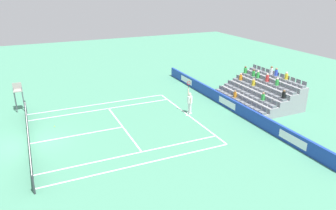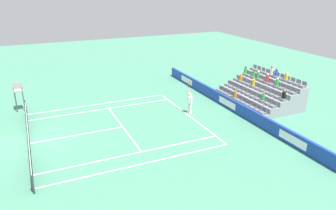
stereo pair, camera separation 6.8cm
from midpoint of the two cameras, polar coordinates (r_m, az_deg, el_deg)
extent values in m
plane|color=#47896B|center=(23.23, -23.54, -6.36)|extent=(80.00, 80.00, 0.00)
cube|color=white|center=(25.81, 3.57, -1.82)|extent=(10.97, 0.10, 0.01)
cube|color=white|center=(23.93, -8.17, -3.90)|extent=(8.23, 0.10, 0.01)
cube|color=white|center=(23.36, -15.73, -5.16)|extent=(0.10, 6.40, 0.01)
cube|color=white|center=(27.52, -11.55, -0.74)|extent=(0.10, 11.89, 0.01)
cube|color=white|center=(20.29, -6.03, -8.59)|extent=(0.10, 11.89, 0.01)
cube|color=white|center=(28.77, -12.19, 0.17)|extent=(0.10, 11.89, 0.01)
cube|color=white|center=(19.17, -4.69, -10.45)|extent=(0.10, 11.89, 0.01)
cube|color=white|center=(25.77, 3.37, -1.85)|extent=(0.10, 0.20, 0.01)
cube|color=#193899|center=(27.51, 10.61, 0.41)|extent=(22.34, 0.20, 0.98)
cube|color=white|center=(22.29, 21.26, -5.77)|extent=(2.38, 0.01, 0.55)
cube|color=white|center=(27.45, 10.42, 0.37)|extent=(2.38, 0.01, 0.55)
cube|color=white|center=(33.49, 3.24, 4.45)|extent=(2.38, 0.01, 0.55)
cylinder|color=#33383D|center=(28.52, -24.16, -0.29)|extent=(0.10, 0.10, 1.07)
cylinder|color=#33383D|center=(17.76, -23.03, -13.03)|extent=(0.10, 0.10, 1.07)
cube|color=black|center=(23.03, -23.71, -5.34)|extent=(11.77, 0.02, 0.92)
cube|color=white|center=(22.84, -23.88, -4.26)|extent=(11.77, 0.04, 0.04)
cylinder|color=white|center=(25.92, 3.95, -0.66)|extent=(0.16, 0.16, 0.90)
cylinder|color=white|center=(26.11, 3.65, -0.50)|extent=(0.16, 0.16, 0.90)
cube|color=white|center=(26.08, 3.93, -1.50)|extent=(0.15, 0.27, 0.08)
cube|color=white|center=(26.26, 3.63, -1.33)|extent=(0.15, 0.27, 0.08)
cube|color=white|center=(25.75, 3.84, 0.97)|extent=(0.26, 0.38, 0.60)
sphere|color=beige|center=(25.60, 3.86, 1.94)|extent=(0.24, 0.24, 0.24)
cylinder|color=beige|center=(25.72, 3.60, 2.40)|extent=(0.09, 0.09, 0.62)
cylinder|color=beige|center=(25.55, 4.02, 0.85)|extent=(0.09, 0.09, 0.56)
cylinder|color=black|center=(25.58, 3.62, 3.35)|extent=(0.04, 0.04, 0.28)
torus|color=red|center=(25.50, 3.63, 3.95)|extent=(0.06, 0.31, 0.31)
sphere|color=#D1E533|center=(25.42, 3.65, 4.56)|extent=(0.07, 0.07, 0.07)
cylinder|color=#474C54|center=(28.84, -24.48, 0.56)|extent=(0.07, 0.07, 1.71)
cylinder|color=#474C54|center=(28.87, -25.65, 0.39)|extent=(0.07, 0.07, 1.71)
cylinder|color=#474C54|center=(29.41, -24.50, 0.93)|extent=(0.07, 0.07, 1.71)
cylinder|color=#474C54|center=(29.43, -25.66, 0.76)|extent=(0.07, 0.07, 1.71)
cube|color=gray|center=(28.87, -25.34, 2.33)|extent=(0.70, 0.70, 0.08)
cube|color=gray|center=(29.09, -25.44, 3.10)|extent=(0.06, 0.70, 0.55)
cube|color=#474C54|center=(28.81, -24.77, 2.76)|extent=(0.56, 0.05, 0.04)
cube|color=#474C54|center=(28.83, -26.03, 2.57)|extent=(0.56, 0.05, 0.04)
cube|color=gray|center=(28.21, 12.37, 0.19)|extent=(6.82, 0.95, 0.42)
cube|color=slate|center=(25.88, 16.45, -1.38)|extent=(0.48, 0.44, 0.20)
cube|color=slate|center=(25.91, 16.84, -0.80)|extent=(0.48, 0.04, 0.30)
cube|color=slate|center=(26.31, 15.59, -0.92)|extent=(0.48, 0.44, 0.20)
cube|color=slate|center=(26.34, 15.98, -0.35)|extent=(0.48, 0.04, 0.30)
cube|color=slate|center=(26.75, 14.76, -0.48)|extent=(0.48, 0.44, 0.20)
cube|color=slate|center=(26.78, 15.14, 0.09)|extent=(0.48, 0.04, 0.30)
cube|color=slate|center=(27.19, 13.95, -0.04)|extent=(0.48, 0.44, 0.20)
cube|color=slate|center=(27.23, 14.33, 0.51)|extent=(0.48, 0.04, 0.30)
cube|color=slate|center=(27.65, 13.17, 0.37)|extent=(0.48, 0.44, 0.20)
cube|color=slate|center=(27.68, 13.55, 0.92)|extent=(0.48, 0.04, 0.30)
cube|color=slate|center=(28.11, 12.42, 0.78)|extent=(0.48, 0.44, 0.20)
cube|color=slate|center=(28.14, 12.79, 1.31)|extent=(0.48, 0.04, 0.30)
cube|color=slate|center=(28.57, 11.69, 1.17)|extent=(0.48, 0.44, 0.20)
cube|color=slate|center=(28.61, 12.05, 1.70)|extent=(0.48, 0.04, 0.30)
cube|color=slate|center=(29.04, 10.98, 1.55)|extent=(0.48, 0.44, 0.20)
cube|color=slate|center=(29.08, 11.34, 2.06)|extent=(0.48, 0.04, 0.30)
cube|color=slate|center=(29.52, 10.30, 1.91)|extent=(0.48, 0.44, 0.20)
cube|color=slate|center=(29.55, 10.65, 2.42)|extent=(0.48, 0.04, 0.30)
cube|color=slate|center=(30.00, 9.64, 2.27)|extent=(0.48, 0.44, 0.20)
cube|color=slate|center=(30.03, 9.99, 2.77)|extent=(0.48, 0.04, 0.30)
cube|color=slate|center=(30.49, 9.00, 2.61)|extent=(0.48, 0.44, 0.20)
cube|color=slate|center=(30.52, 9.34, 3.10)|extent=(0.48, 0.04, 0.30)
cube|color=gray|center=(28.70, 13.93, 0.86)|extent=(6.82, 0.95, 0.84)
cube|color=slate|center=(26.33, 18.12, -0.20)|extent=(0.48, 0.44, 0.20)
cube|color=slate|center=(26.38, 18.51, 0.37)|extent=(0.48, 0.04, 0.30)
cube|color=slate|center=(26.76, 17.25, 0.23)|extent=(0.48, 0.44, 0.20)
cube|color=slate|center=(26.80, 17.63, 0.79)|extent=(0.48, 0.04, 0.30)
cube|color=slate|center=(27.19, 16.40, 0.65)|extent=(0.48, 0.44, 0.20)
cube|color=slate|center=(27.23, 16.78, 1.21)|extent=(0.48, 0.04, 0.30)
cube|color=slate|center=(27.63, 15.59, 1.06)|extent=(0.48, 0.44, 0.20)
cube|color=slate|center=(27.67, 15.96, 1.60)|extent=(0.48, 0.04, 0.30)
cube|color=slate|center=(28.08, 14.79, 1.45)|extent=(0.48, 0.44, 0.20)
cube|color=slate|center=(28.12, 15.16, 1.99)|extent=(0.48, 0.04, 0.30)
cube|color=slate|center=(28.53, 14.02, 1.84)|extent=(0.48, 0.44, 0.20)
cube|color=slate|center=(28.57, 14.38, 2.36)|extent=(0.48, 0.04, 0.30)
cube|color=slate|center=(28.99, 13.28, 2.21)|extent=(0.48, 0.44, 0.20)
cube|color=slate|center=(29.03, 13.64, 2.72)|extent=(0.48, 0.04, 0.30)
cube|color=slate|center=(29.45, 12.56, 2.56)|extent=(0.48, 0.44, 0.20)
cube|color=slate|center=(29.49, 12.91, 3.07)|extent=(0.48, 0.04, 0.30)
cube|color=slate|center=(29.92, 11.86, 2.91)|extent=(0.48, 0.44, 0.20)
cube|color=slate|center=(29.96, 12.21, 3.41)|extent=(0.48, 0.04, 0.30)
cube|color=slate|center=(30.40, 11.18, 3.24)|extent=(0.48, 0.44, 0.20)
cube|color=slate|center=(30.44, 11.52, 3.74)|extent=(0.48, 0.04, 0.30)
cube|color=slate|center=(30.88, 10.52, 3.57)|extent=(0.48, 0.44, 0.20)
cube|color=slate|center=(30.92, 10.86, 4.05)|extent=(0.48, 0.04, 0.30)
cube|color=gray|center=(29.21, 15.44, 1.50)|extent=(6.82, 0.95, 1.26)
cube|color=slate|center=(26.82, 19.73, 0.94)|extent=(0.48, 0.44, 0.20)
cube|color=slate|center=(26.88, 20.11, 1.50)|extent=(0.48, 0.04, 0.30)
cube|color=slate|center=(27.24, 18.85, 1.35)|extent=(0.48, 0.44, 0.20)
cube|color=slate|center=(27.29, 19.22, 1.90)|extent=(0.48, 0.04, 0.30)
cube|color=slate|center=(27.66, 18.00, 1.74)|extent=(0.48, 0.44, 0.20)
cube|color=slate|center=(27.72, 18.36, 2.29)|extent=(0.48, 0.04, 0.30)
cube|color=slate|center=(28.10, 17.17, 2.13)|extent=(0.48, 0.44, 0.20)
cube|color=slate|center=(28.15, 17.53, 2.66)|extent=(0.48, 0.04, 0.30)
cube|color=slate|center=(28.54, 16.36, 2.50)|extent=(0.48, 0.44, 0.20)
cube|color=slate|center=(28.59, 16.72, 3.02)|extent=(0.48, 0.04, 0.30)
cube|color=slate|center=(28.98, 15.58, 2.86)|extent=(0.48, 0.44, 0.20)
cube|color=slate|center=(29.03, 15.94, 3.38)|extent=(0.48, 0.04, 0.30)
cube|color=slate|center=(29.43, 14.82, 3.21)|extent=(0.48, 0.44, 0.20)
cube|color=slate|center=(29.48, 15.17, 3.72)|extent=(0.48, 0.04, 0.30)
cube|color=slate|center=(29.89, 14.09, 3.55)|extent=(0.48, 0.44, 0.20)
cube|color=slate|center=(29.94, 14.43, 4.05)|extent=(0.48, 0.04, 0.30)
cube|color=slate|center=(30.35, 13.38, 3.87)|extent=(0.48, 0.44, 0.20)
cube|color=slate|center=(30.40, 13.72, 4.36)|extent=(0.48, 0.04, 0.30)
cube|color=slate|center=(30.82, 12.69, 4.19)|extent=(0.48, 0.44, 0.20)
cube|color=slate|center=(30.87, 13.02, 4.67)|extent=(0.48, 0.04, 0.30)
cube|color=slate|center=(31.30, 12.01, 4.50)|extent=(0.48, 0.44, 0.20)
cube|color=slate|center=(31.35, 12.34, 4.97)|extent=(0.48, 0.04, 0.30)
cube|color=gray|center=(29.74, 16.90, 2.12)|extent=(6.82, 0.95, 1.68)
cube|color=slate|center=(27.34, 21.29, 2.04)|extent=(0.48, 0.44, 0.20)
cube|color=slate|center=(27.41, 21.65, 2.58)|extent=(0.48, 0.04, 0.30)
cube|color=slate|center=(27.75, 20.40, 2.42)|extent=(0.48, 0.44, 0.20)
cube|color=slate|center=(27.82, 20.76, 2.96)|extent=(0.48, 0.04, 0.30)
cube|color=slate|center=(28.17, 19.54, 2.80)|extent=(0.48, 0.44, 0.20)
cube|color=slate|center=(28.23, 19.89, 3.33)|extent=(0.48, 0.04, 0.30)
cube|color=slate|center=(28.59, 18.70, 3.16)|extent=(0.48, 0.44, 0.20)
cube|color=slate|center=(28.66, 19.05, 3.68)|extent=(0.48, 0.04, 0.30)
cube|color=slate|center=(29.02, 17.88, 3.51)|extent=(0.48, 0.44, 0.20)
cube|color=slate|center=(29.09, 18.23, 4.02)|extent=(0.48, 0.04, 0.30)
cube|color=slate|center=(29.46, 17.09, 3.85)|extent=(0.48, 0.44, 0.20)
cube|color=slate|center=(29.52, 17.44, 4.36)|extent=(0.48, 0.04, 0.30)
cube|color=slate|center=(29.91, 16.32, 4.18)|extent=(0.48, 0.44, 0.20)
cube|color=slate|center=(29.97, 16.67, 4.68)|extent=(0.48, 0.04, 0.30)
cube|color=slate|center=(30.36, 15.58, 4.50)|extent=(0.48, 0.44, 0.20)
cube|color=slate|center=(30.42, 15.92, 4.99)|extent=(0.48, 0.04, 0.30)
cube|color=slate|center=(30.81, 14.85, 4.81)|extent=(0.48, 0.44, 0.20)
cube|color=slate|center=(30.87, 15.19, 5.29)|extent=(0.48, 0.04, 0.30)
cube|color=slate|center=(31.28, 14.15, 5.11)|extent=(0.48, 0.44, 0.20)
cube|color=slate|center=(31.33, 14.48, 5.58)|extent=(0.48, 0.04, 0.30)
cube|color=slate|center=(31.74, 13.47, 5.40)|extent=(0.48, 0.44, 0.20)
cube|color=slate|center=(31.80, 13.79, 5.86)|extent=(0.48, 0.04, 0.30)
cube|color=gray|center=(30.29, 18.31, 2.72)|extent=(6.82, 0.95, 2.10)
cube|color=slate|center=(27.89, 22.79, 3.09)|extent=(0.48, 0.44, 0.20)
cube|color=slate|center=(27.97, 23.14, 3.62)|extent=(0.48, 0.04, 0.30)
cube|color=slate|center=(28.29, 21.89, 3.46)|extent=(0.48, 0.44, 0.20)
cube|color=slate|center=(28.37, 22.24, 3.98)|extent=(0.48, 0.04, 0.30)
cube|color=slate|center=(28.70, 21.02, 3.81)|extent=(0.48, 0.44, 0.20)
cube|color=slate|center=(28.77, 21.37, 4.33)|extent=(0.48, 0.04, 0.30)
cube|color=slate|center=(29.12, 20.18, 4.15)|extent=(0.48, 0.44, 0.20)
cube|color=slate|center=(29.19, 20.52, 4.66)|extent=(0.48, 0.04, 0.30)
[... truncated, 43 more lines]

